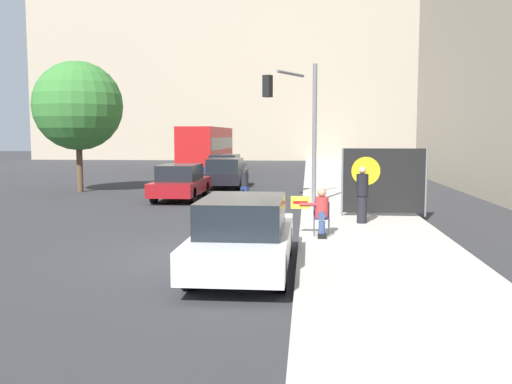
{
  "coord_description": "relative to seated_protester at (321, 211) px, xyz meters",
  "views": [
    {
      "loc": [
        2.07,
        -11.96,
        2.63
      ],
      "look_at": [
        0.53,
        4.94,
        0.94
      ],
      "focal_mm": 40.0,
      "sensor_mm": 36.0,
      "label": 1
    }
  ],
  "objects": [
    {
      "name": "car_on_road_nearest",
      "position": [
        -5.54,
        8.86,
        -0.05
      ],
      "size": [
        1.73,
        4.6,
        1.45
      ],
      "color": "maroon",
      "rests_on": "ground_plane"
    },
    {
      "name": "sidewalk_curb",
      "position": [
        1.29,
        12.86,
        -0.7
      ],
      "size": [
        3.65,
        90.0,
        0.15
      ],
      "primitive_type": "cube",
      "color": "#B7B2A8",
      "rests_on": "ground_plane"
    },
    {
      "name": "car_on_road_distant",
      "position": [
        -5.38,
        20.46,
        -0.04
      ],
      "size": [
        1.84,
        4.66,
        1.47
      ],
      "color": "navy",
      "rests_on": "ground_plane"
    },
    {
      "name": "building_backdrop_far",
      "position": [
        -4.4,
        51.6,
        10.3
      ],
      "size": [
        52.0,
        12.0,
        22.15
      ],
      "color": "tan",
      "rests_on": "ground_plane"
    },
    {
      "name": "protest_banner",
      "position": [
        1.98,
        3.6,
        0.48
      ],
      "size": [
        2.6,
        0.06,
        2.09
      ],
      "color": "slate",
      "rests_on": "sidewalk_curb"
    },
    {
      "name": "street_tree_near_curb",
      "position": [
        -10.9,
        11.51,
        3.21
      ],
      "size": [
        4.09,
        4.09,
        6.03
      ],
      "color": "brown",
      "rests_on": "ground_plane"
    },
    {
      "name": "parked_car_curbside",
      "position": [
        -1.55,
        -3.3,
        -0.05
      ],
      "size": [
        1.77,
        4.7,
        1.45
      ],
      "color": "silver",
      "rests_on": "ground_plane"
    },
    {
      "name": "car_on_road_midblock",
      "position": [
        -4.49,
        14.42,
        -0.04
      ],
      "size": [
        1.86,
        4.46,
        1.48
      ],
      "color": "black",
      "rests_on": "ground_plane"
    },
    {
      "name": "traffic_light_pole",
      "position": [
        -0.82,
        7.56,
        2.78
      ],
      "size": [
        2.09,
        1.86,
        5.09
      ],
      "color": "slate",
      "rests_on": "sidewalk_curb"
    },
    {
      "name": "motorcycle_on_road",
      "position": [
        -2.78,
        7.96,
        -0.22
      ],
      "size": [
        0.28,
        2.17,
        1.28
      ],
      "color": "navy",
      "rests_on": "ground_plane"
    },
    {
      "name": "jogger_on_sidewalk",
      "position": [
        1.21,
        2.12,
        0.19
      ],
      "size": [
        0.34,
        0.34,
        1.61
      ],
      "rotation": [
        0.0,
        0.0,
        3.75
      ],
      "color": "black",
      "rests_on": "sidewalk_curb"
    },
    {
      "name": "city_bus_on_road",
      "position": [
        -8.28,
        30.42,
        1.1
      ],
      "size": [
        2.55,
        11.48,
        3.26
      ],
      "color": "red",
      "rests_on": "ground_plane"
    },
    {
      "name": "seated_protester",
      "position": [
        0.0,
        0.0,
        0.0
      ],
      "size": [
        0.97,
        0.77,
        1.17
      ],
      "rotation": [
        0.0,
        0.0,
        0.09
      ],
      "color": "#474C56",
      "rests_on": "sidewalk_curb"
    },
    {
      "name": "ground_plane",
      "position": [
        -2.4,
        -2.14,
        -0.77
      ],
      "size": [
        160.0,
        160.0,
        0.0
      ],
      "primitive_type": "plane",
      "color": "#303033"
    }
  ]
}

